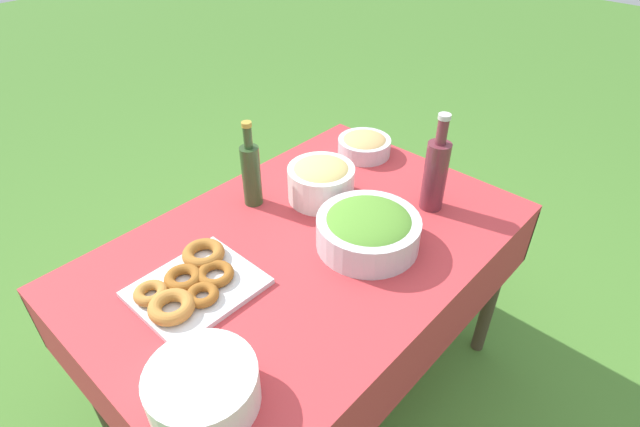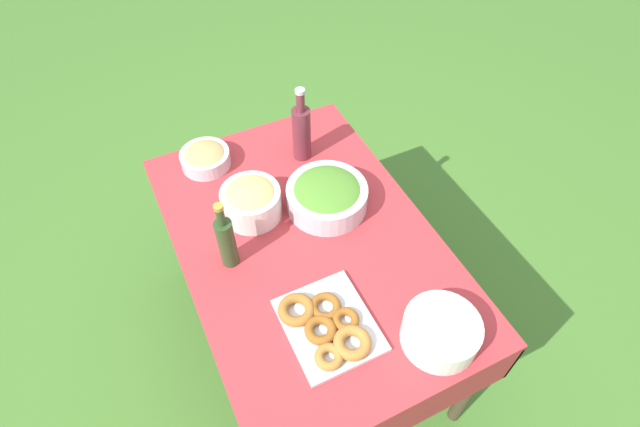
# 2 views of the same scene
# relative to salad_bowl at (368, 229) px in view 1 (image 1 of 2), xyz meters

# --- Properties ---
(ground_plane) EXTENTS (14.00, 14.00, 0.00)m
(ground_plane) POSITION_rel_salad_bowl_xyz_m (0.12, -0.14, -0.79)
(ground_plane) COLOR #477A2D
(picnic_table) EXTENTS (1.35, 0.89, 0.73)m
(picnic_table) POSITION_rel_salad_bowl_xyz_m (0.12, -0.14, -0.16)
(picnic_table) COLOR #B73338
(picnic_table) RESTS_ON ground_plane
(salad_bowl) EXTENTS (0.31, 0.31, 0.12)m
(salad_bowl) POSITION_rel_salad_bowl_xyz_m (0.00, 0.00, 0.00)
(salad_bowl) COLOR silver
(salad_bowl) RESTS_ON picnic_table
(pasta_bowl) EXTENTS (0.22, 0.22, 0.14)m
(pasta_bowl) POSITION_rel_salad_bowl_xyz_m (-0.09, -0.27, 0.01)
(pasta_bowl) COLOR white
(pasta_bowl) RESTS_ON picnic_table
(donut_platter) EXTENTS (0.34, 0.28, 0.05)m
(donut_platter) POSITION_rel_salad_bowl_xyz_m (0.47, -0.23, -0.04)
(donut_platter) COLOR silver
(donut_platter) RESTS_ON picnic_table
(plate_stack) EXTENTS (0.24, 0.24, 0.10)m
(plate_stack) POSITION_rel_salad_bowl_xyz_m (0.65, 0.07, -0.01)
(plate_stack) COLOR white
(plate_stack) RESTS_ON picnic_table
(olive_oil_bottle) EXTENTS (0.06, 0.06, 0.30)m
(olive_oil_bottle) POSITION_rel_salad_bowl_xyz_m (0.08, -0.42, 0.06)
(olive_oil_bottle) COLOR #2D4723
(olive_oil_bottle) RESTS_ON picnic_table
(wine_bottle) EXTENTS (0.08, 0.08, 0.33)m
(wine_bottle) POSITION_rel_salad_bowl_xyz_m (-0.30, 0.03, 0.07)
(wine_bottle) COLOR maroon
(wine_bottle) RESTS_ON picnic_table
(bread_bowl) EXTENTS (0.20, 0.20, 0.08)m
(bread_bowl) POSITION_rel_salad_bowl_xyz_m (-0.42, -0.35, -0.02)
(bread_bowl) COLOR silver
(bread_bowl) RESTS_ON picnic_table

